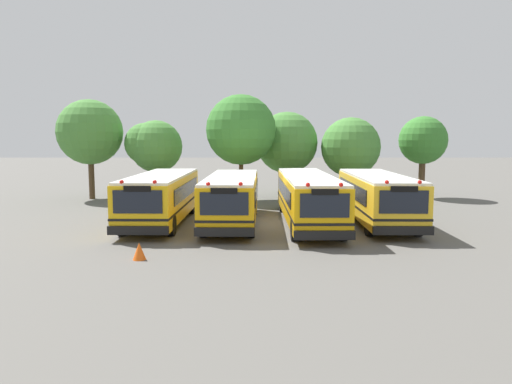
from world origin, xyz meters
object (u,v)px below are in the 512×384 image
school_bus_1 (230,197)px  tree_2 (238,131)px  tree_5 (421,140)px  school_bus_3 (375,196)px  school_bus_2 (306,196)px  tree_3 (284,143)px  tree_0 (89,133)px  school_bus_0 (159,196)px  tree_4 (350,147)px  tree_1 (151,146)px  traffic_cone (137,251)px

school_bus_1 → tree_2: bearing=-89.7°
tree_5 → school_bus_3: bearing=-119.5°
school_bus_2 → tree_3: tree_3 is taller
tree_0 → tree_2: (10.47, -1.00, 0.15)m
school_bus_0 → tree_0: size_ratio=1.37×
tree_2 → tree_5: 13.16m
school_bus_1 → tree_5: size_ratio=1.67×
school_bus_1 → tree_4: (7.98, 10.18, 2.31)m
tree_5 → tree_2: bearing=-172.8°
tree_2 → tree_0: bearing=174.5°
school_bus_0 → school_bus_1: 3.60m
tree_0 → tree_5: (23.52, 0.65, -0.50)m
school_bus_0 → tree_3: size_ratio=1.55×
tree_1 → school_bus_1: bearing=-58.6°
tree_1 → tree_0: bearing=-179.1°
school_bus_2 → school_bus_3: school_bus_3 is taller
school_bus_2 → tree_1: (-9.88, 9.77, 2.39)m
school_bus_0 → tree_4: tree_4 is taller
school_bus_2 → tree_0: 17.49m
tree_1 → traffic_cone: (3.12, -17.09, -3.44)m
school_bus_1 → school_bus_3: size_ratio=1.02×
tree_5 → tree_0: bearing=-178.4°
school_bus_2 → tree_4: bearing=-113.2°
tree_2 → tree_5: size_ratio=1.24×
tree_3 → tree_4: bearing=-11.2°
school_bus_1 → tree_5: 17.06m
tree_4 → tree_5: (5.17, 0.33, 0.48)m
tree_1 → tree_5: size_ratio=0.95×
school_bus_1 → tree_3: tree_3 is taller
tree_1 → tree_5: 19.23m
school_bus_0 → tree_3: 13.16m
tree_5 → school_bus_2: bearing=-132.1°
school_bus_3 → tree_1: tree_1 is taller
tree_5 → tree_4: bearing=-176.4°
tree_0 → tree_5: 23.53m
tree_1 → tree_2: size_ratio=0.77×
school_bus_2 → traffic_cone: size_ratio=18.43×
school_bus_3 → tree_3: (-3.94, 10.88, 2.56)m
school_bus_2 → traffic_cone: school_bus_2 is taller
school_bus_2 → tree_4: size_ratio=1.98×
school_bus_3 → traffic_cone: (-10.28, -7.37, -1.05)m
traffic_cone → tree_4: bearing=57.8°
school_bus_0 → tree_1: bearing=-75.2°
school_bus_3 → tree_4: (0.65, 9.97, 2.29)m
tree_2 → tree_3: size_ratio=1.17×
school_bus_2 → traffic_cone: (-6.76, -7.32, -1.05)m
school_bus_3 → tree_4: 10.25m
school_bus_2 → tree_3: size_ratio=1.85×
school_bus_3 → tree_2: tree_2 is taller
school_bus_3 → tree_2: bearing=-49.0°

